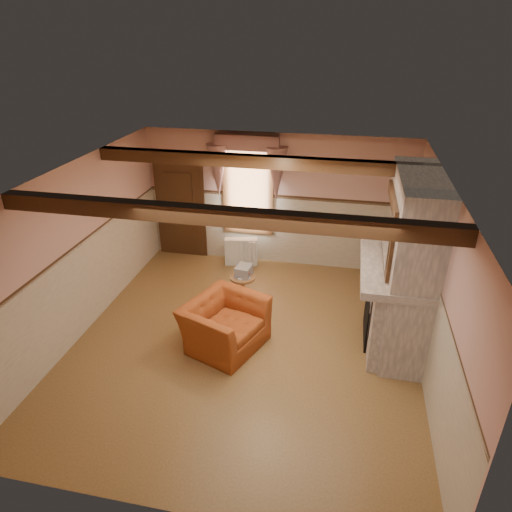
% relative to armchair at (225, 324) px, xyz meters
% --- Properties ---
extents(floor, '(5.50, 6.00, 0.01)m').
position_rel_armchair_xyz_m(floor, '(0.30, 0.10, -0.39)').
color(floor, brown).
rests_on(floor, ground).
extents(ceiling, '(5.50, 6.00, 0.01)m').
position_rel_armchair_xyz_m(ceiling, '(0.30, 0.10, 2.41)').
color(ceiling, silver).
rests_on(ceiling, wall_back).
extents(wall_back, '(5.50, 0.02, 2.80)m').
position_rel_armchair_xyz_m(wall_back, '(0.30, 3.10, 1.01)').
color(wall_back, tan).
rests_on(wall_back, floor).
extents(wall_front, '(5.50, 0.02, 2.80)m').
position_rel_armchair_xyz_m(wall_front, '(0.30, -2.90, 1.01)').
color(wall_front, tan).
rests_on(wall_front, floor).
extents(wall_left, '(0.02, 6.00, 2.80)m').
position_rel_armchair_xyz_m(wall_left, '(-2.45, 0.10, 1.01)').
color(wall_left, tan).
rests_on(wall_left, floor).
extents(wall_right, '(0.02, 6.00, 2.80)m').
position_rel_armchair_xyz_m(wall_right, '(3.05, 0.10, 1.01)').
color(wall_right, tan).
rests_on(wall_right, floor).
extents(wainscot, '(5.50, 6.00, 1.50)m').
position_rel_armchair_xyz_m(wainscot, '(0.30, 0.10, 0.36)').
color(wainscot, beige).
rests_on(wainscot, floor).
extents(chair_rail, '(5.50, 6.00, 0.08)m').
position_rel_armchair_xyz_m(chair_rail, '(0.30, 0.10, 1.11)').
color(chair_rail, black).
rests_on(chair_rail, wainscot).
extents(firebox, '(0.20, 0.95, 0.90)m').
position_rel_armchair_xyz_m(firebox, '(2.30, 0.70, 0.06)').
color(firebox, black).
rests_on(firebox, floor).
extents(armchair, '(1.43, 1.52, 0.79)m').
position_rel_armchair_xyz_m(armchair, '(0.00, 0.00, 0.00)').
color(armchair, '#994219').
rests_on(armchair, floor).
extents(side_table, '(0.47, 0.47, 0.55)m').
position_rel_armchair_xyz_m(side_table, '(-0.01, 1.30, -0.12)').
color(side_table, brown).
rests_on(side_table, floor).
extents(book_stack, '(0.30, 0.35, 0.20)m').
position_rel_armchair_xyz_m(book_stack, '(0.00, 1.34, 0.26)').
color(book_stack, '#B7AD8C').
rests_on(book_stack, side_table).
extents(radiator, '(0.72, 0.32, 0.60)m').
position_rel_armchair_xyz_m(radiator, '(-0.40, 2.80, -0.09)').
color(radiator, silver).
rests_on(radiator, floor).
extents(bowl, '(0.35, 0.35, 0.09)m').
position_rel_armchair_xyz_m(bowl, '(2.55, 0.74, 1.07)').
color(bowl, brown).
rests_on(bowl, mantel).
extents(mantel_clock, '(0.14, 0.24, 0.20)m').
position_rel_armchair_xyz_m(mantel_clock, '(2.55, 1.51, 1.13)').
color(mantel_clock, black).
rests_on(mantel_clock, mantel).
extents(oil_lamp, '(0.11, 0.11, 0.28)m').
position_rel_armchair_xyz_m(oil_lamp, '(2.55, 1.08, 1.17)').
color(oil_lamp, gold).
rests_on(oil_lamp, mantel).
extents(candle_red, '(0.06, 0.06, 0.16)m').
position_rel_armchair_xyz_m(candle_red, '(2.55, 0.15, 1.11)').
color(candle_red, '#9F2413').
rests_on(candle_red, mantel).
extents(jar_yellow, '(0.06, 0.06, 0.12)m').
position_rel_armchair_xyz_m(jar_yellow, '(2.55, 0.06, 1.09)').
color(jar_yellow, gold).
rests_on(jar_yellow, mantel).
extents(fireplace, '(0.85, 2.00, 2.80)m').
position_rel_armchair_xyz_m(fireplace, '(2.73, 0.70, 1.01)').
color(fireplace, gray).
rests_on(fireplace, floor).
extents(mantel, '(1.05, 2.05, 0.12)m').
position_rel_armchair_xyz_m(mantel, '(2.55, 0.70, 0.97)').
color(mantel, gray).
rests_on(mantel, fireplace).
extents(overmantel_mirror, '(0.06, 1.44, 1.04)m').
position_rel_armchair_xyz_m(overmantel_mirror, '(2.36, 0.70, 1.58)').
color(overmantel_mirror, silver).
rests_on(overmantel_mirror, fireplace).
extents(door, '(1.10, 0.10, 2.10)m').
position_rel_armchair_xyz_m(door, '(-1.80, 3.04, 0.66)').
color(door, black).
rests_on(door, floor).
extents(window, '(1.06, 0.08, 2.02)m').
position_rel_armchair_xyz_m(window, '(-0.30, 3.07, 1.26)').
color(window, white).
rests_on(window, wall_back).
extents(window_drapes, '(1.30, 0.14, 1.40)m').
position_rel_armchair_xyz_m(window_drapes, '(-0.30, 2.98, 1.86)').
color(window_drapes, gray).
rests_on(window_drapes, wall_back).
extents(ceiling_beam_front, '(5.50, 0.18, 0.20)m').
position_rel_armchair_xyz_m(ceiling_beam_front, '(0.30, -1.10, 2.31)').
color(ceiling_beam_front, black).
rests_on(ceiling_beam_front, ceiling).
extents(ceiling_beam_back, '(5.50, 0.18, 0.20)m').
position_rel_armchair_xyz_m(ceiling_beam_back, '(0.30, 1.30, 2.31)').
color(ceiling_beam_back, black).
rests_on(ceiling_beam_back, ceiling).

